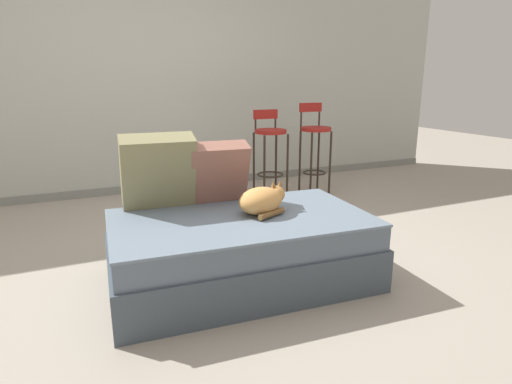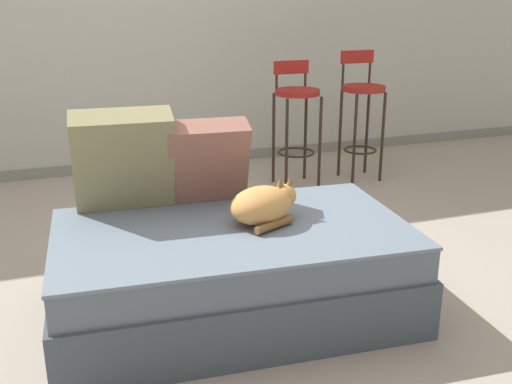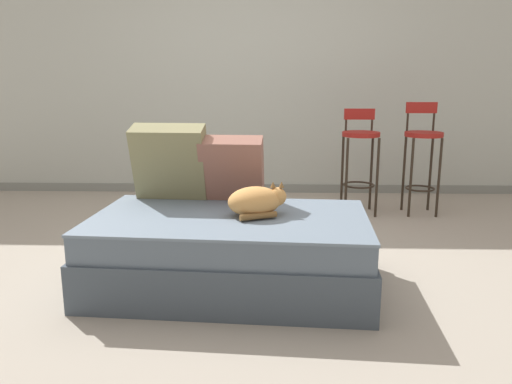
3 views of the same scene
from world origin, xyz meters
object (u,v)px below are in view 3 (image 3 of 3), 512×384
object	(u,v)px
couch	(230,251)
throw_pillow_middle	(232,168)
cat	(257,201)
bar_stool_near_window	(360,149)
throw_pillow_corner	(170,162)
bar_stool_by_doorway	(422,148)

from	to	relation	value
couch	throw_pillow_middle	distance (m)	0.58
cat	bar_stool_near_window	bearing A→B (deg)	62.63
couch	throw_pillow_corner	distance (m)	0.75
throw_pillow_corner	bar_stool_near_window	size ratio (longest dim) A/B	0.52
throw_pillow_middle	cat	xyz separation A→B (m)	(0.17, -0.37, -0.13)
bar_stool_by_doorway	throw_pillow_middle	bearing A→B (deg)	-140.01
couch	bar_stool_by_doorway	world-z (taller)	bar_stool_by_doorway
bar_stool_near_window	bar_stool_by_doorway	bearing A→B (deg)	0.11
couch	throw_pillow_corner	bearing A→B (deg)	136.12
throw_pillow_corner	bar_stool_by_doorway	distance (m)	2.45
bar_stool_by_doorway	throw_pillow_corner	bearing A→B (deg)	-146.65
cat	bar_stool_near_window	distance (m)	1.96
couch	throw_pillow_middle	xyz separation A→B (m)	(-0.01, 0.38, 0.43)
throw_pillow_middle	bar_stool_by_doorway	distance (m)	2.14
couch	bar_stool_near_window	world-z (taller)	bar_stool_near_window
throw_pillow_corner	cat	distance (m)	0.72
couch	cat	bearing A→B (deg)	4.54
cat	bar_stool_by_doorway	xyz separation A→B (m)	(1.47, 1.74, 0.09)
couch	throw_pillow_middle	size ratio (longest dim) A/B	3.94
throw_pillow_corner	cat	xyz separation A→B (m)	(0.58, -0.39, -0.17)
throw_pillow_corner	bar_stool_near_window	bearing A→B (deg)	42.27
couch	throw_pillow_middle	bearing A→B (deg)	92.26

